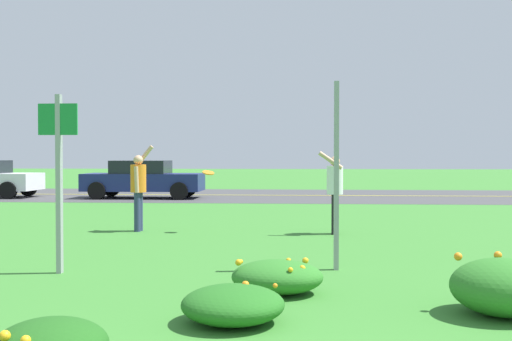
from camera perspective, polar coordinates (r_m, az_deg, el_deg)
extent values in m
plane|color=#387A2D|center=(14.22, 2.58, -5.32)|extent=(120.00, 120.00, 0.00)
cube|color=#424244|center=(25.91, 3.28, -2.26)|extent=(120.00, 8.79, 0.01)
cube|color=yellow|center=(25.91, 3.28, -2.25)|extent=(120.00, 0.16, 0.00)
ellipsoid|color=#2D7526|center=(7.14, 21.47, -9.77)|extent=(1.09, 1.08, 0.59)
sphere|color=orange|center=(7.41, 21.13, -7.90)|extent=(0.08, 0.08, 0.08)
sphere|color=orange|center=(7.14, 17.79, -7.41)|extent=(0.09, 0.09, 0.09)
sphere|color=orange|center=(7.26, 21.01, -7.16)|extent=(0.09, 0.09, 0.09)
ellipsoid|color=#2D7526|center=(7.70, 1.93, -9.58)|extent=(1.11, 0.94, 0.40)
sphere|color=gold|center=(7.74, 2.95, -8.12)|extent=(0.07, 0.07, 0.07)
sphere|color=gold|center=(7.59, -1.38, -8.23)|extent=(0.06, 0.06, 0.06)
sphere|color=gold|center=(7.50, 4.20, -8.81)|extent=(0.07, 0.07, 0.07)
sphere|color=gold|center=(7.81, 4.48, -8.12)|extent=(0.08, 0.08, 0.08)
sphere|color=gold|center=(7.55, -1.60, -8.31)|extent=(0.08, 0.08, 0.08)
sphere|color=gold|center=(7.33, 3.13, -8.95)|extent=(0.06, 0.06, 0.06)
sphere|color=gold|center=(5.46, -18.84, -12.78)|extent=(0.06, 0.06, 0.06)
sphere|color=gold|center=(5.14, -14.28, -14.36)|extent=(0.08, 0.08, 0.08)
sphere|color=gold|center=(5.02, -21.75, -13.71)|extent=(0.08, 0.08, 0.08)
sphere|color=gold|center=(4.89, -20.09, -14.22)|extent=(0.07, 0.07, 0.07)
sphere|color=gold|center=(5.35, -17.28, -13.74)|extent=(0.06, 0.06, 0.06)
ellipsoid|color=#23661E|center=(6.40, -2.10, -12.00)|extent=(1.03, 1.06, 0.37)
sphere|color=orange|center=(6.69, -3.94, -10.99)|extent=(0.08, 0.08, 0.08)
sphere|color=orange|center=(6.55, 1.74, -10.36)|extent=(0.05, 0.05, 0.05)
sphere|color=orange|center=(6.53, -0.97, -10.27)|extent=(0.08, 0.08, 0.08)
cube|color=#93969B|center=(9.30, -17.35, -1.17)|extent=(0.07, 0.10, 2.52)
cube|color=#197F38|center=(9.27, -17.46, 4.44)|extent=(0.56, 0.03, 0.44)
cube|color=#93969B|center=(9.20, 7.27, -0.48)|extent=(0.07, 0.10, 2.73)
cylinder|color=orange|center=(14.00, -10.58, -0.71)|extent=(0.34, 0.34, 0.60)
sphere|color=tan|center=(13.99, -10.59, 0.94)|extent=(0.21, 0.21, 0.21)
cylinder|color=navy|center=(14.12, -10.47, -3.65)|extent=(0.14, 0.14, 0.85)
cylinder|color=navy|center=(13.96, -10.67, -3.71)|extent=(0.14, 0.14, 0.85)
cylinder|color=tan|center=(14.15, -10.08, 1.27)|extent=(0.43, 0.11, 0.50)
cylinder|color=tan|center=(13.80, -10.74, -0.81)|extent=(0.12, 0.09, 0.57)
cylinder|color=silver|center=(13.37, 7.14, -0.87)|extent=(0.34, 0.34, 0.59)
sphere|color=tan|center=(13.36, 7.14, 0.84)|extent=(0.21, 0.21, 0.21)
cylinder|color=black|center=(13.33, 7.13, -3.96)|extent=(0.14, 0.14, 0.84)
cylinder|color=black|center=(13.50, 7.13, -3.89)|extent=(0.14, 0.14, 0.84)
cylinder|color=tan|center=(13.16, 6.75, 0.91)|extent=(0.52, 0.11, 0.39)
cylinder|color=tan|center=(13.57, 7.04, -0.91)|extent=(0.11, 0.09, 0.56)
cylinder|color=orange|center=(13.60, -4.33, -0.19)|extent=(0.27, 0.26, 0.12)
torus|color=orange|center=(13.60, -4.33, -0.22)|extent=(0.27, 0.26, 0.12)
cylinder|color=black|center=(27.15, -19.87, -1.48)|extent=(0.66, 0.22, 0.66)
cylinder|color=black|center=(25.53, -21.50, -1.68)|extent=(0.66, 0.22, 0.66)
cube|color=navy|center=(24.66, -10.10, -1.03)|extent=(4.50, 1.82, 0.66)
cube|color=black|center=(24.66, -10.33, 0.29)|extent=(2.10, 1.64, 0.52)
cylinder|color=black|center=(25.21, -6.18, -1.62)|extent=(0.66, 0.22, 0.66)
cylinder|color=black|center=(23.47, -6.96, -1.85)|extent=(0.66, 0.22, 0.66)
cylinder|color=black|center=(25.95, -12.94, -1.57)|extent=(0.66, 0.22, 0.66)
cylinder|color=black|center=(24.25, -14.17, -1.78)|extent=(0.66, 0.22, 0.66)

